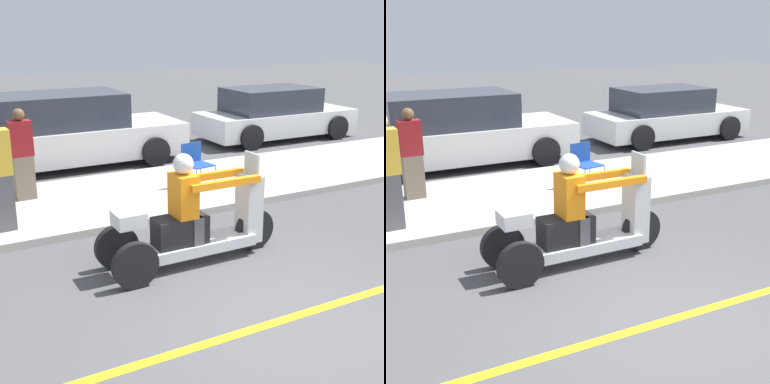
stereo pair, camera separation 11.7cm
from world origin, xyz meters
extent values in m
plane|color=#4C4C4F|center=(0.00, 0.00, 0.00)|extent=(60.00, 60.00, 0.00)
cube|color=gold|center=(-0.11, 0.00, 0.00)|extent=(24.00, 0.12, 0.01)
cube|color=#B2ADA3|center=(0.00, 4.60, 0.06)|extent=(28.00, 2.80, 0.12)
cylinder|color=black|center=(0.86, 1.72, 0.29)|extent=(0.57, 0.10, 0.57)
cylinder|color=black|center=(-1.03, 1.41, 0.29)|extent=(0.57, 0.10, 0.57)
cylinder|color=black|center=(-1.03, 2.03, 0.29)|extent=(0.57, 0.10, 0.57)
cube|color=silver|center=(-0.11, 1.72, 0.23)|extent=(1.72, 0.43, 0.14)
cube|color=black|center=(-0.29, 1.72, 0.49)|extent=(0.69, 0.34, 0.37)
cube|color=silver|center=(0.76, 1.72, 0.62)|extent=(0.24, 0.34, 0.92)
cube|color=silver|center=(0.78, 1.72, 1.23)|extent=(0.03, 0.31, 0.30)
cube|color=silver|center=(-0.97, 1.72, 0.76)|extent=(0.36, 0.34, 0.18)
cube|color=orange|center=(-0.24, 1.72, 0.94)|extent=(0.26, 0.38, 0.55)
sphere|color=silver|center=(-0.24, 1.72, 1.35)|extent=(0.26, 0.26, 0.26)
cube|color=#515156|center=(-0.11, 1.60, 0.49)|extent=(0.14, 0.14, 0.37)
cube|color=#515156|center=(-0.11, 1.84, 0.49)|extent=(0.14, 0.14, 0.37)
cube|color=orange|center=(0.26, 1.52, 1.08)|extent=(1.00, 0.09, 0.09)
cube|color=orange|center=(0.26, 1.92, 1.08)|extent=(1.00, 0.09, 0.09)
cube|color=#726656|center=(-1.53, 5.12, 0.50)|extent=(0.34, 0.24, 0.75)
cube|color=maroon|center=(-1.53, 5.12, 1.17)|extent=(0.38, 0.24, 0.60)
sphere|color=brown|center=(-1.53, 5.12, 1.57)|extent=(0.20, 0.20, 0.20)
cube|color=#515156|center=(-2.14, 3.79, 0.53)|extent=(0.38, 0.27, 0.82)
cylinder|color=#A5A8AD|center=(1.18, 3.97, 0.34)|extent=(0.02, 0.02, 0.44)
cylinder|color=#A5A8AD|center=(1.62, 4.04, 0.34)|extent=(0.02, 0.02, 0.44)
cylinder|color=#A5A8AD|center=(1.11, 4.40, 0.34)|extent=(0.02, 0.02, 0.44)
cylinder|color=#A5A8AD|center=(1.55, 4.47, 0.34)|extent=(0.02, 0.02, 0.44)
cube|color=#1E479E|center=(1.36, 4.22, 0.57)|extent=(0.50, 0.50, 0.02)
cube|color=#1E479E|center=(1.33, 4.44, 0.75)|extent=(0.44, 0.09, 0.38)
cube|color=silver|center=(-0.03, 7.46, 0.52)|extent=(4.89, 1.85, 0.70)
cube|color=#2D333D|center=(-0.28, 7.46, 1.23)|extent=(2.69, 1.66, 0.72)
cylinder|color=black|center=(1.56, 6.53, 0.32)|extent=(0.64, 0.22, 0.64)
cylinder|color=black|center=(1.56, 8.38, 0.32)|extent=(0.64, 0.22, 0.64)
cylinder|color=black|center=(-1.62, 6.53, 0.32)|extent=(0.64, 0.22, 0.64)
cube|color=silver|center=(5.66, 7.66, 0.47)|extent=(4.29, 1.72, 0.59)
cube|color=#2D333D|center=(5.45, 7.66, 1.07)|extent=(2.36, 1.55, 0.62)
cylinder|color=black|center=(7.06, 6.80, 0.32)|extent=(0.64, 0.22, 0.64)
cylinder|color=black|center=(7.06, 8.52, 0.32)|extent=(0.64, 0.22, 0.64)
cylinder|color=black|center=(4.27, 6.80, 0.32)|extent=(0.64, 0.22, 0.64)
cylinder|color=black|center=(4.27, 8.52, 0.32)|extent=(0.64, 0.22, 0.64)
camera|label=1|loc=(-3.15, -3.93, 2.99)|focal=50.00mm
camera|label=2|loc=(-3.04, -3.98, 2.99)|focal=50.00mm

